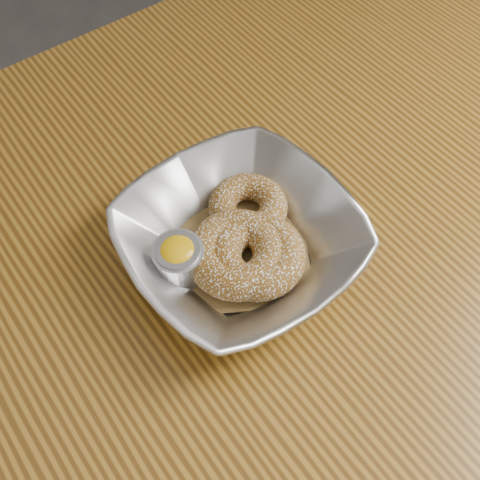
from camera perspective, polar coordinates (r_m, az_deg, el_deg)
ground_plane at (r=1.34m, az=2.89°, el=-14.85°), size 4.00×4.00×0.00m
table at (r=0.75m, az=4.98°, el=0.92°), size 1.20×0.80×0.75m
serving_bowl at (r=0.59m, az=0.00°, el=-0.02°), size 0.24×0.24×0.06m
parchment at (r=0.61m, az=0.00°, el=-1.09°), size 0.20×0.20×0.00m
donut_back at (r=0.62m, az=0.82°, el=3.38°), size 0.11×0.11×0.03m
donut_front at (r=0.58m, az=1.67°, el=-1.61°), size 0.14×0.14×0.04m
donut_extra at (r=0.58m, az=-0.26°, el=-1.44°), size 0.14×0.14×0.04m
ramekin at (r=0.58m, az=-6.22°, el=-1.94°), size 0.05×0.05×0.05m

